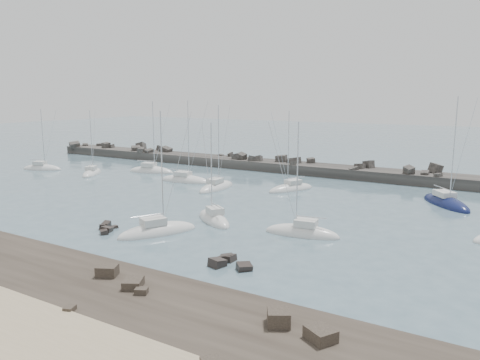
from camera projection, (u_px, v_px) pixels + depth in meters
name	position (u px, v px, depth m)	size (l,w,h in m)	color
ground	(184.00, 217.00, 57.53)	(400.00, 400.00, 0.00)	#486371
rock_shelf	(24.00, 275.00, 38.86)	(140.00, 12.00, 1.82)	#2B241E
rock_cluster_near	(106.00, 229.00, 51.92)	(3.74, 3.70, 1.12)	black
rock_cluster_far	(228.00, 264.00, 41.33)	(4.44, 3.18, 1.48)	black
breakwater	(271.00, 168.00, 93.37)	(115.00, 7.76, 5.09)	#2E2B29
sailboat_0	(42.00, 169.00, 93.60)	(8.56, 5.33, 13.07)	silver
sailboat_1	(92.00, 174.00, 88.20)	(6.35, 8.29, 12.94)	silver
sailboat_3	(216.00, 188.00, 74.58)	(3.05, 9.10, 14.29)	silver
sailboat_4	(185.00, 181.00, 80.66)	(9.82, 4.06, 15.02)	silver
sailboat_5	(214.00, 220.00, 55.49)	(7.82, 6.49, 12.66)	silver
sailboat_6	(291.00, 189.00, 73.50)	(6.05, 8.76, 13.40)	silver
sailboat_7	(157.00, 232.00, 50.49)	(6.55, 9.24, 14.28)	silver
sailboat_8	(446.00, 204.00, 63.65)	(8.72, 9.72, 15.77)	#0F1641
sailboat_9	(302.00, 234.00, 50.04)	(8.48, 3.70, 13.12)	silver
sailboat_13	(151.00, 172.00, 90.33)	(9.67, 4.90, 14.74)	silver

